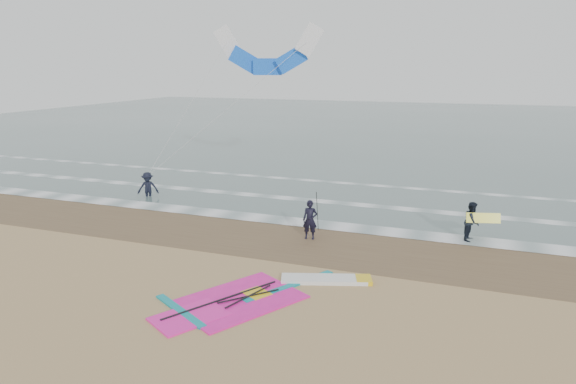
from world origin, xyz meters
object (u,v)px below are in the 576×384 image
(person_standing, at_px, (310,220))
(person_walking, at_px, (472,221))
(person_wading, at_px, (147,181))
(surf_kite, at_px, (267,54))
(windsurf_rig, at_px, (264,294))

(person_standing, distance_m, person_walking, 6.40)
(person_wading, relative_size, surf_kite, 0.21)
(windsurf_rig, bearing_deg, person_walking, 52.41)
(person_standing, bearing_deg, surf_kite, 113.38)
(person_standing, xyz_separation_m, person_wading, (-10.11, 3.52, 0.05))
(person_standing, relative_size, person_walking, 1.01)
(person_walking, xyz_separation_m, surf_kite, (-11.29, 6.33, 6.62))
(person_walking, height_order, surf_kite, surf_kite)
(person_standing, bearing_deg, person_walking, 9.91)
(person_wading, bearing_deg, person_walking, -34.20)
(windsurf_rig, height_order, person_standing, person_standing)
(person_wading, height_order, surf_kite, surf_kite)
(person_wading, distance_m, surf_kite, 9.51)
(person_standing, height_order, person_wading, person_wading)
(person_walking, relative_size, surf_kite, 0.19)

